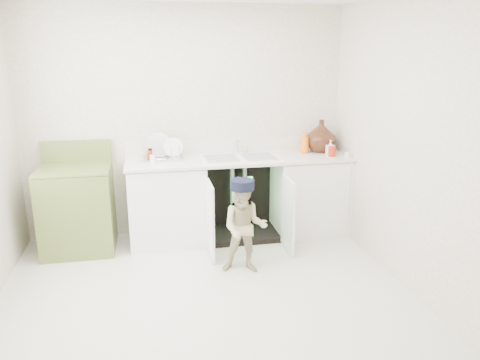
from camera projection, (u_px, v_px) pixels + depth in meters
name	position (u px, v px, depth m)	size (l,w,h in m)	color
ground	(205.00, 292.00, 4.05)	(3.50, 3.50, 0.00)	beige
room_shell	(202.00, 152.00, 3.71)	(6.00, 5.50, 1.26)	silver
counter_run	(244.00, 194.00, 5.18)	(2.44, 1.02, 1.26)	white
avocado_stove	(78.00, 208.00, 4.82)	(0.71, 0.65, 1.10)	olive
repair_worker	(245.00, 226.00, 4.33)	(0.50, 0.74, 0.89)	#C2B68B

